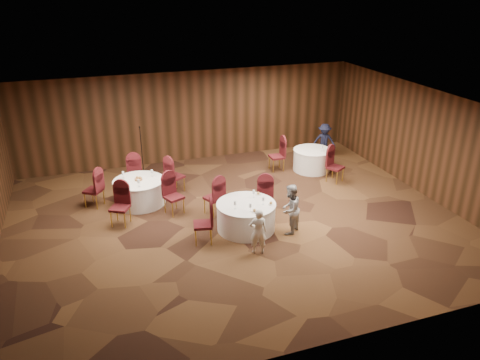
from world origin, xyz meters
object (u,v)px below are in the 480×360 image
object	(u,v)px
table_right	(312,160)
mic_stand	(143,160)
man_c	(324,141)
woman_b	(290,209)
table_main	(246,216)
table_left	(140,192)
woman_a	(258,231)

from	to	relation	value
table_right	mic_stand	distance (m)	5.77
man_c	woman_b	bearing A→B (deg)	-98.15
mic_stand	woman_b	xyz separation A→B (m)	(3.01, -5.31, 0.20)
table_main	mic_stand	xyz separation A→B (m)	(-2.01, 4.76, 0.10)
table_main	table_left	world-z (taller)	same
table_right	woman_b	world-z (taller)	woman_b
mic_stand	woman_b	bearing A→B (deg)	-60.43
table_right	man_c	bearing A→B (deg)	44.15
table_left	man_c	bearing A→B (deg)	13.17
table_right	woman_a	world-z (taller)	woman_a
mic_stand	table_main	bearing A→B (deg)	-67.07
table_main	man_c	size ratio (longest dim) A/B	1.19
woman_a	table_main	bearing A→B (deg)	-82.03
woman_b	man_c	bearing A→B (deg)	-167.61
table_main	man_c	distance (m)	6.03
table_left	woman_b	world-z (taller)	woman_b
mic_stand	woman_b	size ratio (longest dim) A/B	1.21
table_main	table_left	distance (m)	3.45
woman_a	woman_b	distance (m)	1.30
woman_a	man_c	xyz separation A→B (m)	(4.58, 5.25, 0.07)
woman_a	woman_b	bearing A→B (deg)	-136.18
table_main	man_c	xyz separation A→B (m)	(4.45, 4.05, 0.28)
table_main	mic_stand	size ratio (longest dim) A/B	0.95
table_right	man_c	size ratio (longest dim) A/B	0.99
table_right	woman_b	xyz separation A→B (m)	(-2.52, -3.70, 0.30)
table_main	man_c	bearing A→B (deg)	42.30
mic_stand	man_c	bearing A→B (deg)	-6.26
table_main	woman_b	size ratio (longest dim) A/B	1.15
table_right	woman_a	size ratio (longest dim) A/B	1.10
table_right	woman_a	xyz separation A→B (m)	(-3.64, -4.34, 0.21)
table_left	woman_a	world-z (taller)	woman_a
table_left	woman_a	xyz separation A→B (m)	(2.31, -3.64, 0.21)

